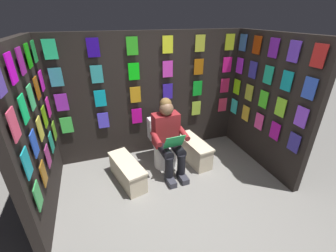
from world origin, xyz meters
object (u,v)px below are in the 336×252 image
(toilet, at_px, (164,146))
(comic_longbox_near, at_px, (194,151))
(comic_longbox_far, at_px, (127,172))
(person_reading, at_px, (169,137))

(toilet, xyz_separation_m, comic_longbox_near, (-0.50, 0.11, -0.13))
(toilet, height_order, comic_longbox_far, toilet)
(person_reading, xyz_separation_m, comic_longbox_far, (0.67, 0.07, -0.42))
(toilet, bearing_deg, comic_longbox_far, 20.79)
(comic_longbox_near, xyz_separation_m, comic_longbox_far, (1.17, 0.18, -0.02))
(person_reading, height_order, comic_longbox_near, person_reading)
(person_reading, bearing_deg, comic_longbox_near, -170.30)
(comic_longbox_far, bearing_deg, comic_longbox_near, 174.22)
(person_reading, height_order, comic_longbox_far, person_reading)
(comic_longbox_near, bearing_deg, toilet, -20.49)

